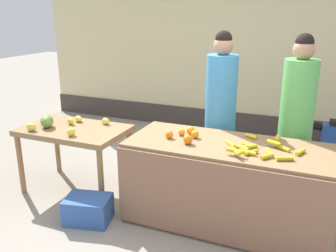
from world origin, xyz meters
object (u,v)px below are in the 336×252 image
at_px(vendor_woman_blue_shirt, 220,114).
at_px(produce_sack, 166,158).
at_px(produce_crate, 88,209).
at_px(vendor_woman_green_shirt, 296,123).

distance_m(vendor_woman_blue_shirt, produce_sack, 0.95).
height_order(produce_crate, produce_sack, produce_sack).
bearing_deg(vendor_woman_blue_shirt, produce_crate, -130.36).
bearing_deg(vendor_woman_green_shirt, produce_sack, 178.01).
distance_m(produce_crate, produce_sack, 1.27).
distance_m(vendor_woman_blue_shirt, produce_crate, 1.74).
xyz_separation_m(vendor_woman_green_shirt, produce_sack, (-1.47, 0.05, -0.66)).
bearing_deg(vendor_woman_blue_shirt, vendor_woman_green_shirt, -0.51).
xyz_separation_m(vendor_woman_blue_shirt, produce_crate, (-1.00, -1.18, -0.79)).
bearing_deg(vendor_woman_blue_shirt, produce_sack, 176.25).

